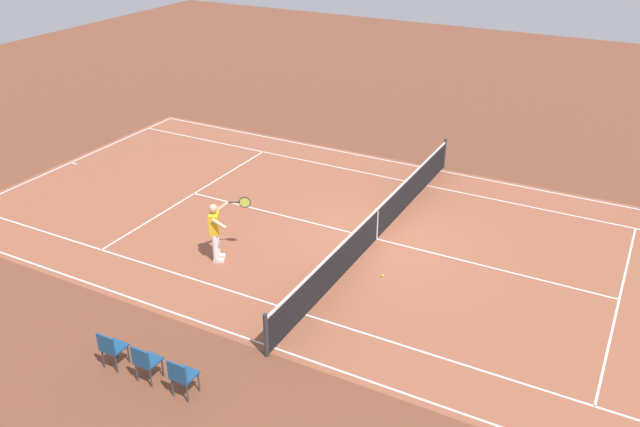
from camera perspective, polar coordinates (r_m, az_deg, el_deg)
name	(u,v)px	position (r m, az deg, el deg)	size (l,w,h in m)	color
ground_plane	(376,239)	(18.81, 4.86, -2.19)	(60.00, 60.00, 0.00)	brown
court_slab	(376,239)	(18.81, 4.86, -2.19)	(24.20, 11.40, 0.00)	#935138
court_line_markings	(376,239)	(18.81, 4.86, -2.18)	(23.85, 11.05, 0.01)	white
tennis_net	(377,224)	(18.57, 4.92, -0.86)	(0.10, 11.70, 1.08)	#2D2D33
tennis_player_near	(216,229)	(17.52, -8.90, -1.31)	(0.87, 0.99, 1.70)	white
tennis_ball	(382,276)	(17.10, 5.36, -5.32)	(0.07, 0.07, 0.07)	#CCE01E
spectator_chair_0	(182,375)	(13.49, -11.79, -13.42)	(0.44, 0.44, 0.88)	#38383D
spectator_chair_1	(145,361)	(13.99, -14.76, -12.12)	(0.44, 0.44, 0.88)	#38383D
spectator_chair_2	(111,347)	(14.52, -17.49, -10.88)	(0.44, 0.44, 0.88)	#38383D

